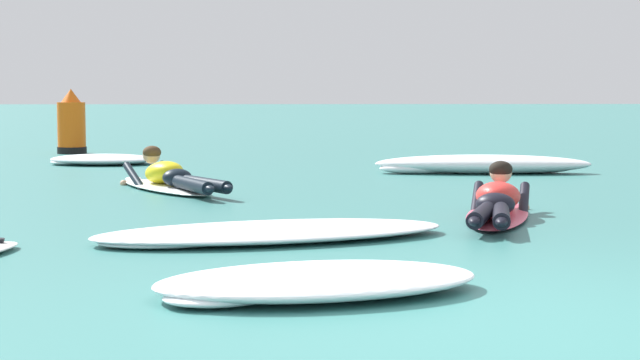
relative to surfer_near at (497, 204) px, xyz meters
The scene contains 8 objects.
ground_plane 5.97m from the surfer_near, 98.43° to the left, with size 120.00×120.00×0.00m, color #387A75.
surfer_near is the anchor object (origin of this frame).
surfer_far 4.25m from the surfer_near, 139.18° to the left, with size 1.65×2.58×0.54m.
whitewater_front 8.44m from the surfer_near, 123.68° to the left, with size 1.73×1.26×0.16m.
whitewater_mid_left 2.31m from the surfer_near, 150.11° to the right, with size 3.00×1.78×0.12m.
whitewater_mid_right 5.16m from the surfer_near, 80.59° to the left, with size 3.02×0.94×0.26m.
whitewater_back 3.77m from the surfer_near, 117.07° to the right, with size 2.08×1.42×0.16m.
channel_marker_buoy 11.29m from the surfer_near, 120.30° to the left, with size 0.52×0.52×1.16m.
Camera 1 is at (-1.04, -5.23, 1.18)m, focal length 59.38 mm.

